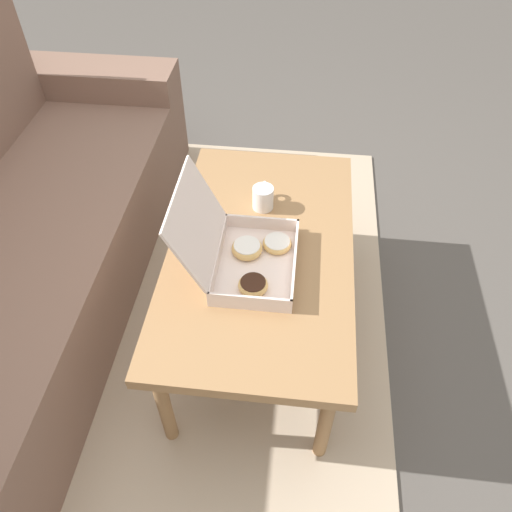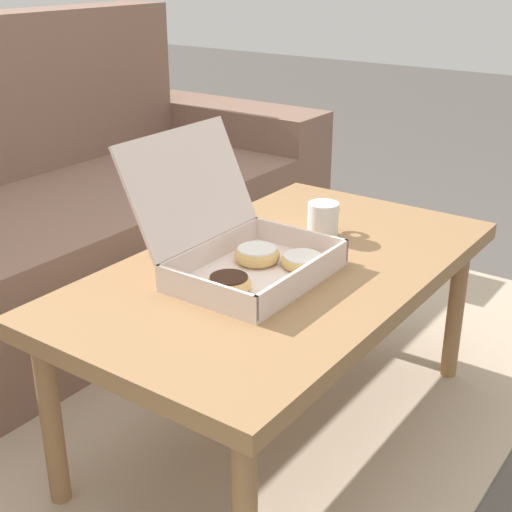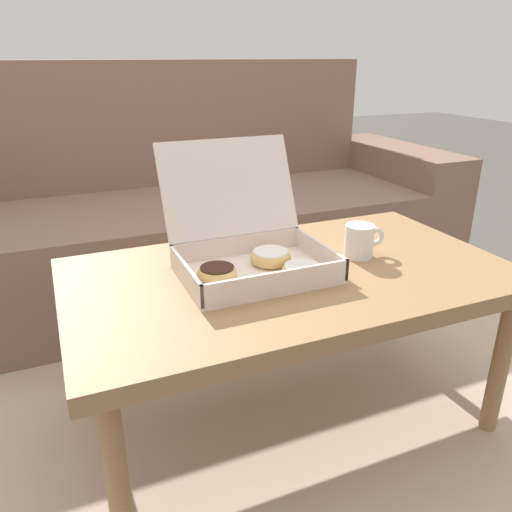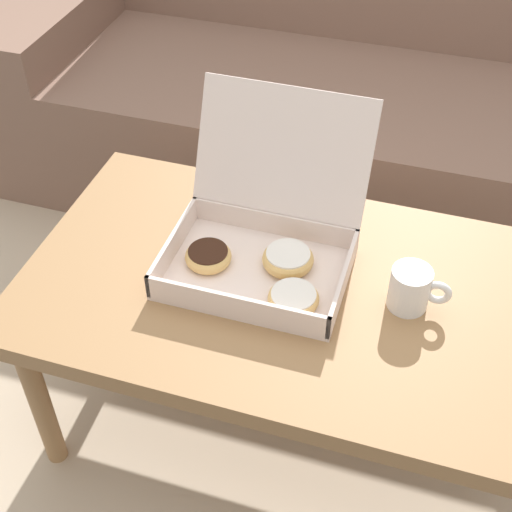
{
  "view_description": "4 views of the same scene",
  "coord_description": "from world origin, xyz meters",
  "px_view_note": "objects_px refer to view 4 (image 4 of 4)",
  "views": [
    {
      "loc": [
        -1.16,
        -0.29,
        1.64
      ],
      "look_at": [
        -0.09,
        -0.17,
        0.5
      ],
      "focal_mm": 35.0,
      "sensor_mm": 36.0,
      "label": 1
    },
    {
      "loc": [
        -1.22,
        -0.98,
        1.09
      ],
      "look_at": [
        -0.09,
        -0.17,
        0.5
      ],
      "focal_mm": 50.0,
      "sensor_mm": 36.0,
      "label": 2
    },
    {
      "loc": [
        -0.52,
        -1.17,
        0.94
      ],
      "look_at": [
        -0.09,
        -0.17,
        0.5
      ],
      "focal_mm": 35.0,
      "sensor_mm": 36.0,
      "label": 3
    },
    {
      "loc": [
        0.21,
        -1.12,
        1.43
      ],
      "look_at": [
        -0.09,
        -0.17,
        0.5
      ],
      "focal_mm": 50.0,
      "sensor_mm": 36.0,
      "label": 4
    }
  ],
  "objects_px": {
    "pastry_box": "(266,241)",
    "coffee_mug": "(411,289)",
    "couch": "(381,100)",
    "coffee_table": "(299,303)"
  },
  "relations": [
    {
      "from": "pastry_box",
      "to": "coffee_mug",
      "type": "distance_m",
      "value": 0.29
    },
    {
      "from": "couch",
      "to": "coffee_mug",
      "type": "bearing_deg",
      "value": -78.16
    },
    {
      "from": "couch",
      "to": "coffee_mug",
      "type": "height_order",
      "value": "couch"
    },
    {
      "from": "coffee_table",
      "to": "coffee_mug",
      "type": "xyz_separation_m",
      "value": [
        0.2,
        0.01,
        0.09
      ]
    },
    {
      "from": "couch",
      "to": "coffee_table",
      "type": "distance_m",
      "value": 1.0
    },
    {
      "from": "couch",
      "to": "pastry_box",
      "type": "relative_size",
      "value": 6.35
    },
    {
      "from": "pastry_box",
      "to": "coffee_mug",
      "type": "xyz_separation_m",
      "value": [
        0.29,
        -0.03,
        -0.01
      ]
    },
    {
      "from": "coffee_table",
      "to": "pastry_box",
      "type": "xyz_separation_m",
      "value": [
        -0.08,
        0.05,
        0.1
      ]
    },
    {
      "from": "coffee_mug",
      "to": "couch",
      "type": "bearing_deg",
      "value": 101.84
    },
    {
      "from": "couch",
      "to": "coffee_mug",
      "type": "xyz_separation_m",
      "value": [
        0.2,
        -0.98,
        0.19
      ]
    }
  ]
}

